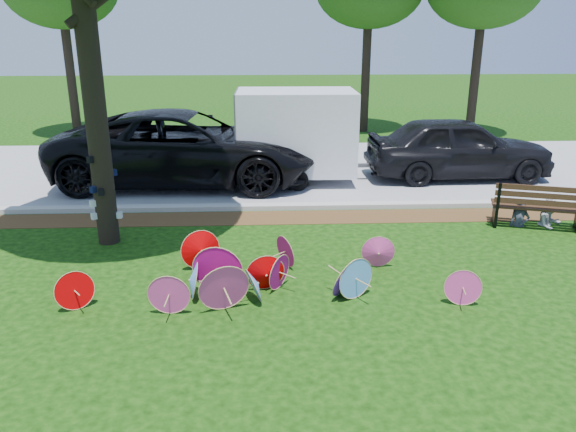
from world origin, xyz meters
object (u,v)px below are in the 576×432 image
(dark_pickup, at_px, (458,147))
(cargo_trailer, at_px, (296,132))
(black_van, at_px, (186,148))
(person_right, at_px, (552,199))
(park_bench, at_px, (538,205))
(parasol_pile, at_px, (259,273))
(person_left, at_px, (522,201))

(dark_pickup, height_order, cargo_trailer, cargo_trailer)
(black_van, height_order, cargo_trailer, cargo_trailer)
(person_right, bearing_deg, park_bench, 173.65)
(dark_pickup, bearing_deg, parasol_pile, 140.19)
(parasol_pile, relative_size, black_van, 0.93)
(parasol_pile, bearing_deg, park_bench, 26.15)
(black_van, relative_size, person_left, 6.22)
(park_bench, height_order, person_right, person_right)
(parasol_pile, height_order, black_van, black_van)
(dark_pickup, distance_m, person_left, 4.35)
(dark_pickup, xyz_separation_m, cargo_trailer, (-4.86, -0.16, 0.54))
(dark_pickup, distance_m, park_bench, 4.42)
(park_bench, bearing_deg, parasol_pile, -136.82)
(parasol_pile, xyz_separation_m, dark_pickup, (5.91, 7.48, 0.56))
(person_left, bearing_deg, cargo_trailer, 151.51)
(cargo_trailer, height_order, person_right, cargo_trailer)
(parasol_pile, relative_size, person_left, 5.79)
(person_right, bearing_deg, dark_pickup, 85.26)
(park_bench, distance_m, person_left, 0.36)
(cargo_trailer, xyz_separation_m, person_right, (5.60, -4.18, -0.83))
(person_left, bearing_deg, black_van, 165.08)
(black_van, height_order, person_right, black_van)
(cargo_trailer, bearing_deg, person_right, -36.01)
(cargo_trailer, bearing_deg, dark_pickup, 2.59)
(black_van, bearing_deg, person_right, -112.88)
(dark_pickup, relative_size, person_right, 4.27)
(cargo_trailer, distance_m, park_bench, 6.81)
(person_left, bearing_deg, person_right, 11.97)
(person_right, bearing_deg, parasol_pile, -169.18)
(person_left, bearing_deg, park_bench, 3.84)
(cargo_trailer, xyz_separation_m, park_bench, (5.25, -4.23, -0.94))
(cargo_trailer, bearing_deg, parasol_pile, -97.44)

